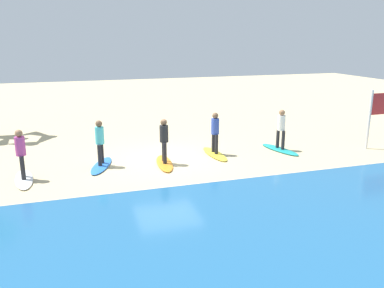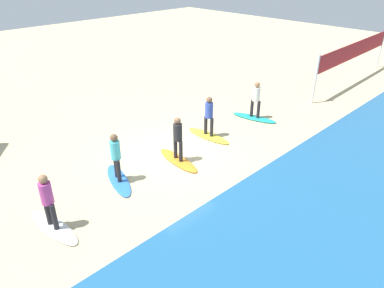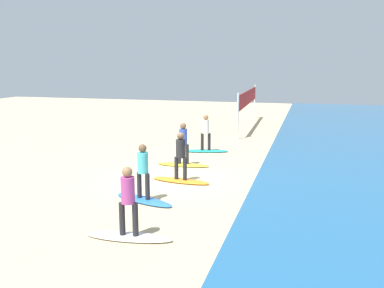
{
  "view_description": "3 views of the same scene",
  "coord_description": "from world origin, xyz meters",
  "views": [
    {
      "loc": [
        3.52,
        14.39,
        4.63
      ],
      "look_at": [
        -0.47,
        1.8,
        1.06
      ],
      "focal_mm": 37.39,
      "sensor_mm": 36.0,
      "label": 1
    },
    {
      "loc": [
        7.7,
        8.86,
        6.64
      ],
      "look_at": [
        0.41,
        1.45,
        1.13
      ],
      "focal_mm": 33.54,
      "sensor_mm": 36.0,
      "label": 2
    },
    {
      "loc": [
        13.45,
        4.72,
        4.03
      ],
      "look_at": [
        -0.29,
        0.81,
        1.25
      ],
      "focal_mm": 38.96,
      "sensor_mm": 36.0,
      "label": 3
    }
  ],
  "objects": [
    {
      "name": "surfer_yellow",
      "position": [
        -2.01,
        -0.04,
        1.04
      ],
      "size": [
        0.32,
        0.46,
        1.64
      ],
      "color": "#232328",
      "rests_on": "surfboard_yellow"
    },
    {
      "name": "surfboard_white",
      "position": [
        5.07,
        0.81,
        0.04
      ],
      "size": [
        0.75,
        2.14,
        0.09
      ],
      "primitive_type": "ellipsoid",
      "rotation": [
        0.0,
        0.0,
        1.66
      ],
      "color": "white",
      "rests_on": "ground"
    },
    {
      "name": "surfboard_yellow",
      "position": [
        -2.01,
        -0.04,
        0.04
      ],
      "size": [
        0.63,
        2.12,
        0.09
      ],
      "primitive_type": "ellipsoid",
      "rotation": [
        0.0,
        0.0,
        1.61
      ],
      "color": "yellow",
      "rests_on": "ground"
    },
    {
      "name": "surfer_white",
      "position": [
        5.07,
        0.81,
        1.04
      ],
      "size": [
        0.32,
        0.46,
        1.64
      ],
      "color": "#232328",
      "rests_on": "surfboard_white"
    },
    {
      "name": "ground_plane",
      "position": [
        0.0,
        0.0,
        0.0
      ],
      "size": [
        60.0,
        60.0,
        0.0
      ],
      "primitive_type": "plane",
      "color": "#CCB789"
    },
    {
      "name": "surfboard_blue",
      "position": [
        2.48,
        0.11,
        0.04
      ],
      "size": [
        1.23,
        2.17,
        0.09
      ],
      "primitive_type": "ellipsoid",
      "rotation": [
        0.0,
        0.0,
        1.23
      ],
      "color": "blue",
      "rests_on": "ground"
    },
    {
      "name": "surfer_teal",
      "position": [
        -4.85,
        0.17,
        1.04
      ],
      "size": [
        0.32,
        0.45,
        1.64
      ],
      "color": "#232328",
      "rests_on": "surfboard_teal"
    },
    {
      "name": "volleyball_net",
      "position": [
        -12.99,
        0.9,
        1.79
      ],
      "size": [
        9.1,
        0.37,
        2.5
      ],
      "color": "silver",
      "rests_on": "ground"
    },
    {
      "name": "surfboard_orange",
      "position": [
        0.21,
        0.55,
        0.04
      ],
      "size": [
        0.8,
        2.15,
        0.09
      ],
      "primitive_type": "ellipsoid",
      "rotation": [
        0.0,
        0.0,
        1.46
      ],
      "color": "orange",
      "rests_on": "ground"
    },
    {
      "name": "surfboard_teal",
      "position": [
        -4.85,
        0.17,
        0.04
      ],
      "size": [
        1.02,
        2.17,
        0.09
      ],
      "primitive_type": "ellipsoid",
      "rotation": [
        0.0,
        0.0,
        1.8
      ],
      "color": "teal",
      "rests_on": "ground"
    },
    {
      "name": "surfer_blue",
      "position": [
        2.48,
        0.11,
        1.04
      ],
      "size": [
        0.32,
        0.44,
        1.64
      ],
      "color": "#232328",
      "rests_on": "surfboard_blue"
    },
    {
      "name": "surfer_orange",
      "position": [
        0.21,
        0.55,
        1.04
      ],
      "size": [
        0.32,
        0.46,
        1.64
      ],
      "color": "#232328",
      "rests_on": "surfboard_orange"
    }
  ]
}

